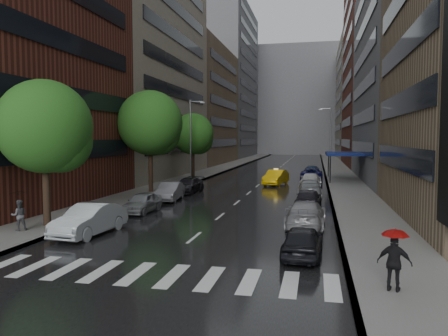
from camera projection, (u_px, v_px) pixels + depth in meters
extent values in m
plane|color=gray|center=(167.00, 260.00, 17.87)|extent=(220.00, 220.00, 0.00)
cube|color=black|center=(277.00, 170.00, 66.67)|extent=(14.00, 140.00, 0.01)
cube|color=gray|center=(219.00, 169.00, 68.52)|extent=(4.00, 140.00, 0.15)
cube|color=gray|center=(337.00, 171.00, 64.80)|extent=(4.00, 140.00, 0.15)
cube|color=silver|center=(3.00, 264.00, 17.18)|extent=(0.55, 2.80, 0.01)
cube|color=silver|center=(35.00, 266.00, 16.89)|extent=(0.55, 2.80, 0.01)
cube|color=silver|center=(68.00, 269.00, 16.60)|extent=(0.55, 2.80, 0.01)
cube|color=silver|center=(101.00, 271.00, 16.31)|extent=(0.55, 2.80, 0.01)
cube|color=silver|center=(136.00, 273.00, 16.02)|extent=(0.55, 2.80, 0.01)
cube|color=silver|center=(173.00, 276.00, 15.73)|extent=(0.55, 2.80, 0.01)
cube|color=silver|center=(210.00, 278.00, 15.45)|extent=(0.55, 2.80, 0.01)
cube|color=silver|center=(249.00, 281.00, 15.16)|extent=(0.55, 2.80, 0.01)
cube|color=silver|center=(290.00, 284.00, 14.87)|extent=(0.55, 2.80, 0.01)
cube|color=silver|center=(332.00, 287.00, 14.58)|extent=(0.55, 2.80, 0.01)
cube|color=maroon|center=(25.00, 28.00, 31.78)|extent=(8.00, 20.00, 26.00)
cube|color=gray|center=(148.00, 42.00, 54.92)|extent=(8.00, 28.00, 34.00)
cube|color=#937A5B|center=(204.00, 106.00, 82.67)|extent=(8.00, 28.00, 22.00)
cube|color=slate|center=(234.00, 83.00, 111.38)|extent=(8.00, 32.00, 38.00)
cube|color=slate|center=(400.00, 75.00, 49.07)|extent=(8.00, 28.00, 24.00)
cube|color=maroon|center=(371.00, 63.00, 75.97)|extent=(8.00, 28.00, 36.00)
cube|color=gray|center=(355.00, 100.00, 105.53)|extent=(8.00, 32.00, 28.00)
cube|color=slate|center=(297.00, 101.00, 131.91)|extent=(40.00, 14.00, 32.00)
cylinder|color=#382619|center=(46.00, 188.00, 23.98)|extent=(0.40, 0.40, 4.47)
sphere|color=#1E5116|center=(45.00, 127.00, 23.75)|extent=(5.11, 5.11, 5.11)
cylinder|color=#382619|center=(151.00, 165.00, 39.05)|extent=(0.40, 0.40, 5.04)
sphere|color=#1E5116|center=(150.00, 123.00, 38.79)|extent=(5.76, 5.76, 5.76)
cylinder|color=#382619|center=(193.00, 161.00, 52.42)|extent=(0.40, 0.40, 4.36)
sphere|color=#1E5116|center=(193.00, 134.00, 52.19)|extent=(4.98, 4.98, 4.98)
imported|color=#E9B20C|center=(276.00, 177.00, 46.00)|extent=(2.54, 5.04, 1.59)
imported|color=#B8BFC2|center=(90.00, 220.00, 22.33)|extent=(2.11, 4.98, 1.60)
imported|color=gray|center=(142.00, 202.00, 29.04)|extent=(1.73, 4.01, 1.35)
imported|color=slate|center=(170.00, 192.00, 34.53)|extent=(1.92, 4.51, 1.45)
imported|color=black|center=(188.00, 185.00, 39.46)|extent=(2.20, 4.74, 1.34)
imported|color=black|center=(302.00, 241.00, 18.20)|extent=(1.77, 4.03, 1.35)
imported|color=gray|center=(306.00, 214.00, 24.29)|extent=(2.30, 5.18, 1.48)
imported|color=black|center=(308.00, 199.00, 30.53)|extent=(1.94, 4.36, 1.46)
imported|color=gray|center=(310.00, 188.00, 37.08)|extent=(2.17, 5.01, 1.44)
imported|color=silver|center=(311.00, 180.00, 43.87)|extent=(2.16, 5.01, 1.44)
imported|color=#0E0E41|center=(312.00, 174.00, 50.83)|extent=(2.49, 5.38, 1.49)
imported|color=#0F2449|center=(312.00, 171.00, 56.87)|extent=(2.00, 4.68, 1.34)
imported|color=#4C4C51|center=(19.00, 215.00, 22.70)|extent=(0.99, 0.98, 1.61)
imported|color=black|center=(19.00, 199.00, 22.64)|extent=(0.96, 0.98, 0.88)
imported|color=black|center=(394.00, 263.00, 13.72)|extent=(1.13, 0.70, 1.80)
imported|color=#AE0F0D|center=(395.00, 240.00, 13.67)|extent=(0.82, 0.82, 0.72)
cylinder|color=gray|center=(190.00, 141.00, 48.44)|extent=(0.18, 0.18, 9.00)
cube|color=gray|center=(203.00, 102.00, 47.86)|extent=(0.50, 0.22, 0.16)
cylinder|color=gray|center=(331.00, 140.00, 59.85)|extent=(0.18, 0.18, 9.00)
cube|color=gray|center=(321.00, 109.00, 59.85)|extent=(0.50, 0.22, 0.16)
cube|color=navy|center=(344.00, 154.00, 49.95)|extent=(4.00, 8.00, 0.25)
cylinder|color=black|center=(330.00, 169.00, 46.68)|extent=(0.12, 0.12, 3.00)
cylinder|color=black|center=(328.00, 165.00, 54.09)|extent=(0.12, 0.12, 3.00)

